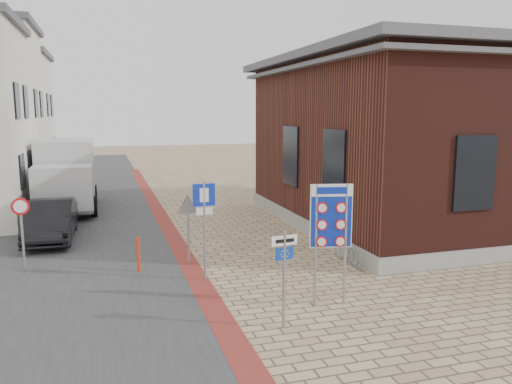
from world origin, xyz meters
TOP-DOWN VIEW (x-y plane):
  - ground at (0.00, 0.00)m, footprint 120.00×120.00m
  - road_strip at (-5.50, 15.00)m, footprint 7.00×60.00m
  - curb_strip at (-2.00, 10.00)m, footprint 0.60×40.00m
  - brick_building at (8.99, 7.00)m, footprint 13.00×13.00m
  - bike_rack at (2.65, 2.20)m, footprint 0.08×1.80m
  - sedan at (-6.22, 7.96)m, footprint 1.62×4.36m
  - box_truck at (-6.05, 13.73)m, footprint 2.72×6.22m
  - border_sign at (0.69, -0.60)m, footprint 0.98×0.26m
  - essen_sign at (-0.80, -1.50)m, footprint 0.58×0.10m
  - parking_sign at (-1.80, 2.00)m, footprint 0.61×0.08m
  - yield_sign at (-2.00, 3.50)m, footprint 0.75×0.14m
  - speed_sign at (-6.67, 4.50)m, footprint 0.50×0.07m
  - bollard at (-3.49, 3.28)m, footprint 0.11×0.11m

SIDE VIEW (x-z plane):
  - ground at x=0.00m, z-range 0.00..0.00m
  - road_strip at x=-5.50m, z-range 0.00..0.02m
  - curb_strip at x=-2.00m, z-range 0.00..0.03m
  - bike_rack at x=2.65m, z-range -0.04..0.56m
  - bollard at x=-3.49m, z-range 0.00..1.02m
  - sedan at x=-6.22m, z-range 0.00..1.42m
  - essen_sign at x=-0.80m, z-range 0.33..2.48m
  - speed_sign at x=-6.67m, z-range 0.34..2.47m
  - yield_sign at x=-2.00m, z-range 0.53..2.64m
  - box_truck at x=-6.05m, z-range 0.05..3.29m
  - parking_sign at x=-1.80m, z-range 0.52..3.28m
  - border_sign at x=0.69m, z-range 0.64..3.57m
  - brick_building at x=8.99m, z-range 0.09..6.89m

